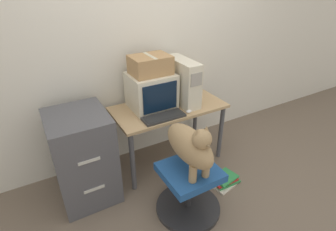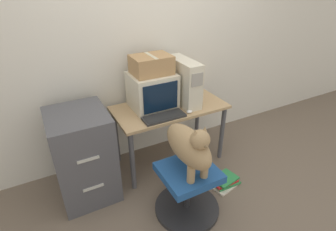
% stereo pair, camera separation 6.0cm
% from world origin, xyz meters
% --- Properties ---
extents(ground_plane, '(12.00, 12.00, 0.00)m').
position_xyz_m(ground_plane, '(0.00, 0.00, 0.00)').
color(ground_plane, '#6B5B4C').
extents(wall_back, '(8.00, 0.05, 2.60)m').
position_xyz_m(wall_back, '(0.00, 0.67, 1.30)').
color(wall_back, silver).
rests_on(wall_back, ground_plane).
extents(desk, '(1.19, 0.61, 0.70)m').
position_xyz_m(desk, '(0.00, 0.30, 0.60)').
color(desk, tan).
rests_on(desk, ground_plane).
extents(crt_monitor, '(0.45, 0.40, 0.37)m').
position_xyz_m(crt_monitor, '(-0.16, 0.38, 0.88)').
color(crt_monitor, beige).
rests_on(crt_monitor, desk).
extents(pc_tower, '(0.17, 0.51, 0.48)m').
position_xyz_m(pc_tower, '(0.18, 0.32, 0.94)').
color(pc_tower, beige).
rests_on(pc_tower, desk).
extents(keyboard, '(0.42, 0.16, 0.03)m').
position_xyz_m(keyboard, '(-0.17, 0.10, 0.71)').
color(keyboard, '#2D2D2D').
rests_on(keyboard, desk).
extents(computer_mouse, '(0.06, 0.05, 0.03)m').
position_xyz_m(computer_mouse, '(0.10, 0.07, 0.72)').
color(computer_mouse, silver).
rests_on(computer_mouse, desk).
extents(office_chair, '(0.60, 0.60, 0.48)m').
position_xyz_m(office_chair, '(-0.21, -0.44, 0.24)').
color(office_chair, '#262628').
rests_on(office_chair, ground_plane).
extents(dog, '(0.23, 0.58, 0.48)m').
position_xyz_m(dog, '(-0.21, -0.44, 0.72)').
color(dog, '#9E7F56').
rests_on(dog, office_chair).
extents(filing_cabinet, '(0.52, 0.59, 0.89)m').
position_xyz_m(filing_cabinet, '(-0.96, 0.22, 0.44)').
color(filing_cabinet, '#4C4C51').
rests_on(filing_cabinet, ground_plane).
extents(cardboard_box, '(0.38, 0.29, 0.18)m').
position_xyz_m(cardboard_box, '(-0.16, 0.38, 1.16)').
color(cardboard_box, '#A87F51').
rests_on(cardboard_box, crt_monitor).
extents(book_stack_floor, '(0.32, 0.26, 0.08)m').
position_xyz_m(book_stack_floor, '(0.30, -0.35, 0.04)').
color(book_stack_floor, silver).
rests_on(book_stack_floor, ground_plane).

